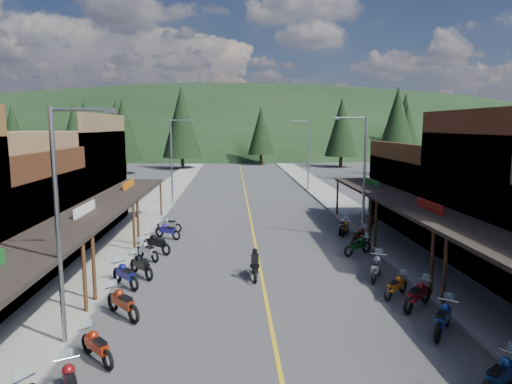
{
  "coord_description": "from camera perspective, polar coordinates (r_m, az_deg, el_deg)",
  "views": [
    {
      "loc": [
        -1.38,
        -20.83,
        7.4
      ],
      "look_at": [
        0.16,
        9.29,
        3.0
      ],
      "focal_mm": 32.0,
      "sensor_mm": 36.0,
      "label": 1
    }
  ],
  "objects": [
    {
      "name": "sidewalk_east",
      "position": [
        42.69,
        10.78,
        -1.73
      ],
      "size": [
        3.4,
        94.0,
        0.15
      ],
      "primitive_type": "cube",
      "color": "gray",
      "rests_on": "ground"
    },
    {
      "name": "pine_5",
      "position": [
        99.35,
        18.13,
        8.23
      ],
      "size": [
        6.72,
        6.72,
        14.0
      ],
      "color": "black",
      "rests_on": "ground"
    },
    {
      "name": "pine_11",
      "position": [
        62.6,
        17.21,
        7.74
      ],
      "size": [
        5.82,
        5.82,
        12.4
      ],
      "color": "black",
      "rests_on": "ground"
    },
    {
      "name": "bike_west_10",
      "position": [
        27.39,
        -12.32,
        -6.17
      ],
      "size": [
        2.21,
        2.05,
        1.3
      ],
      "primitive_type": null,
      "rotation": [
        0.0,
        0.0,
        0.86
      ],
      "color": "black",
      "rests_on": "ground"
    },
    {
      "name": "bike_east_12",
      "position": [
        32.14,
        10.83,
        -4.04
      ],
      "size": [
        1.58,
        2.24,
        1.22
      ],
      "primitive_type": null,
      "rotation": [
        0.0,
        0.0,
        -0.45
      ],
      "color": "#96979B",
      "rests_on": "ground"
    },
    {
      "name": "centerline",
      "position": [
        41.52,
        -0.97,
        -1.96
      ],
      "size": [
        0.15,
        90.0,
        0.01
      ],
      "primitive_type": "cube",
      "color": "gold",
      "rests_on": "ground"
    },
    {
      "name": "bike_east_9",
      "position": [
        27.09,
        12.62,
        -6.46
      ],
      "size": [
        2.13,
        1.67,
        1.18
      ],
      "primitive_type": null,
      "rotation": [
        0.0,
        0.0,
        -1.02
      ],
      "color": "#0D4115",
      "rests_on": "ground"
    },
    {
      "name": "bike_east_6",
      "position": [
        20.09,
        19.57,
        -11.88
      ],
      "size": [
        2.12,
        2.04,
        1.26
      ],
      "primitive_type": null,
      "rotation": [
        0.0,
        0.0,
        -0.82
      ],
      "color": "maroon",
      "rests_on": "ground"
    },
    {
      "name": "pine_2",
      "position": [
        79.3,
        -9.27,
        8.62
      ],
      "size": [
        6.72,
        6.72,
        14.0
      ],
      "color": "black",
      "rests_on": "ground"
    },
    {
      "name": "bike_west_12",
      "position": [
        32.71,
        -10.79,
        -3.9
      ],
      "size": [
        2.07,
        1.52,
        1.14
      ],
      "primitive_type": null,
      "rotation": [
        0.0,
        0.0,
        1.08
      ],
      "color": "gray",
      "rests_on": "ground"
    },
    {
      "name": "bike_east_8",
      "position": [
        23.16,
        14.83,
        -8.93
      ],
      "size": [
        1.65,
        2.38,
        1.3
      ],
      "primitive_type": null,
      "rotation": [
        0.0,
        0.0,
        -0.44
      ],
      "color": "#A0A1A5",
      "rests_on": "ground"
    },
    {
      "name": "pine_1",
      "position": [
        93.61,
        -17.07,
        7.84
      ],
      "size": [
        5.88,
        5.88,
        12.5
      ],
      "color": "black",
      "rests_on": "ground"
    },
    {
      "name": "bike_west_9",
      "position": [
        26.17,
        -13.44,
        -7.03
      ],
      "size": [
        1.9,
        1.96,
        1.17
      ],
      "primitive_type": null,
      "rotation": [
        0.0,
        0.0,
        0.75
      ],
      "color": "#9F9FA4",
      "rests_on": "ground"
    },
    {
      "name": "bike_east_4",
      "position": [
        15.03,
        28.26,
        -19.47
      ],
      "size": [
        2.27,
        1.89,
        1.28
      ],
      "primitive_type": null,
      "rotation": [
        0.0,
        0.0,
        -0.97
      ],
      "color": "navy",
      "rests_on": "ground"
    },
    {
      "name": "pine_0",
      "position": [
        91.4,
        -28.13,
        6.75
      ],
      "size": [
        5.04,
        5.04,
        11.0
      ],
      "color": "black",
      "rests_on": "ground"
    },
    {
      "name": "streetlight_3",
      "position": [
        51.6,
        6.4,
        4.98
      ],
      "size": [
        2.16,
        0.18,
        8.0
      ],
      "color": "gray",
      "rests_on": "ground"
    },
    {
      "name": "pine_10",
      "position": [
        72.76,
        -16.27,
        7.49
      ],
      "size": [
        5.38,
        5.38,
        11.6
      ],
      "color": "black",
      "rests_on": "ground"
    },
    {
      "name": "streetlight_2",
      "position": [
        30.16,
        13.14,
        2.49
      ],
      "size": [
        2.16,
        0.18,
        8.0
      ],
      "color": "gray",
      "rests_on": "ground"
    },
    {
      "name": "streetlight_1",
      "position": [
        43.29,
        -10.34,
        4.27
      ],
      "size": [
        2.16,
        0.18,
        8.0
      ],
      "color": "gray",
      "rests_on": "ground"
    },
    {
      "name": "bike_west_4",
      "position": [
        14.15,
        -22.22,
        -21.11
      ],
      "size": [
        1.53,
        2.17,
        1.18
      ],
      "primitive_type": null,
      "rotation": [
        0.0,
        0.0,
        0.45
      ],
      "color": "maroon",
      "rests_on": "ground"
    },
    {
      "name": "pine_8",
      "position": [
        64.25,
        -21.79,
        6.44
      ],
      "size": [
        4.48,
        4.48,
        10.0
      ],
      "color": "black",
      "rests_on": "ground"
    },
    {
      "name": "pine_7",
      "position": [
        101.56,
        -20.67,
        7.68
      ],
      "size": [
        5.88,
        5.88,
        12.5
      ],
      "color": "black",
      "rests_on": "ground"
    },
    {
      "name": "bike_west_8",
      "position": [
        23.41,
        -14.16,
        -8.78
      ],
      "size": [
        1.93,
        2.18,
        1.25
      ],
      "primitive_type": null,
      "rotation": [
        0.0,
        0.0,
        0.66
      ],
      "color": "black",
      "rests_on": "ground"
    },
    {
      "name": "bike_west_7",
      "position": [
        22.21,
        -16.03,
        -9.77
      ],
      "size": [
        2.01,
        2.17,
        1.27
      ],
      "primitive_type": null,
      "rotation": [
        0.0,
        0.0,
        0.71
      ],
      "color": "navy",
      "rests_on": "ground"
    },
    {
      "name": "sidewalk_west",
      "position": [
        42.13,
        -12.89,
        -1.93
      ],
      "size": [
        3.4,
        94.0,
        0.15
      ],
      "primitive_type": "cube",
      "color": "gray",
      "rests_on": "ground"
    },
    {
      "name": "streetlight_0",
      "position": [
        16.11,
        -23.12,
        -2.89
      ],
      "size": [
        2.16,
        0.18,
        8.0
      ],
      "color": "gray",
      "rests_on": "ground"
    },
    {
      "name": "bike_east_5",
      "position": [
        18.13,
        22.37,
        -14.25
      ],
      "size": [
        1.93,
        2.23,
        1.27
      ],
      "primitive_type": null,
      "rotation": [
        0.0,
        0.0,
        -0.64
      ],
      "color": "navy",
      "rests_on": "ground"
    },
    {
      "name": "bike_east_7",
      "position": [
        21.1,
        17.11,
        -11.06
      ],
      "size": [
        1.8,
        1.74,
        1.07
      ],
      "primitive_type": null,
      "rotation": [
        0.0,
        0.0,
        -0.82
      ],
      "color": "#CC6A0E",
      "rests_on": "ground"
    },
    {
      "name": "ground",
      "position": [
        22.15,
        0.84,
        -11.22
      ],
      "size": [
        220.0,
        220.0,
        0.0
      ],
      "primitive_type": "plane",
      "color": "#38383A",
      "rests_on": "ground"
    },
    {
      "name": "pine_4",
      "position": [
        83.12,
        10.66,
        8.05
      ],
      "size": [
        5.88,
        5.88,
        12.5
      ],
      "color": "black",
      "rests_on": "ground"
    },
    {
      "name": "rider_on_bike",
      "position": [
        22.5,
        -0.16,
        -9.21
      ],
      "size": [
        0.7,
        2.07,
        1.58
      ],
      "rotation": [
        0.0,
        0.0,
        -0.01
      ],
      "color": "black",
      "rests_on": "ground"
    },
    {
      "name": "bike_west_11",
      "position": [
        30.65,
        -11.0,
        -4.69
      ],
      "size": [
        2.1,
        1.77,
        1.19
      ],
      "primitive_type": null,
      "rotation": [
        0.0,
        0.0,
        0.96
      ],
      "color": "navy",
      "rests_on": "ground"
    },
    {
      "name": "bike_east_10",
      "position": [
        29.24,
        12.79,
        -5.31
      ],
      "size": [
        1.91,
        2.17,
        1.25
      ],
      "primitive_type": null,
      "rotation": [
        0.0,
        0.0,
        -0.66
      ],
      "color": "maroon",
      "rests_on": "ground"
    },
    {
      "name": "pine_3",
      "position": [
        87.0,
        0.62,
        7.69
      ],
      "size": [
        5.04,
        5.04,
        11.0
      ],
      "color": "black",
      "rests_on": "ground"
    },
    {
      "name": "pedestrian_east_b",
      "position": [
        32.93,
        14.13,
        -3.04
      ],
      "size": [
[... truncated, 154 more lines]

